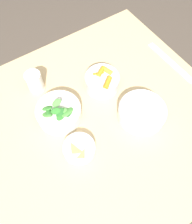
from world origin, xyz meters
TOP-DOWN VIEW (x-y plane):
  - ground_plane at (0.00, 0.00)m, footprint 10.00×10.00m
  - dining_table at (0.00, 0.00)m, footprint 0.98×1.04m
  - bowl_carrots at (-0.13, 0.10)m, footprint 0.15×0.15m
  - bowl_greens at (-0.10, -0.13)m, footprint 0.18×0.18m
  - bowl_beans_hotdog at (0.09, 0.15)m, footprint 0.19×0.19m
  - bowl_cookies at (0.07, -0.14)m, footprint 0.12×0.12m
  - ruler at (-0.06, 0.46)m, footprint 0.29×0.03m
  - cup at (-0.28, -0.15)m, footprint 0.07×0.07m

SIDE VIEW (x-z plane):
  - ground_plane at x=0.00m, z-range 0.00..0.00m
  - dining_table at x=0.00m, z-range 0.27..1.04m
  - ruler at x=-0.06m, z-range 0.77..0.77m
  - bowl_cookies at x=0.07m, z-range 0.77..0.81m
  - bowl_beans_hotdog at x=0.09m, z-range 0.77..0.82m
  - bowl_greens at x=-0.10m, z-range 0.76..0.85m
  - bowl_carrots at x=-0.13m, z-range 0.77..0.85m
  - cup at x=-0.28m, z-range 0.77..0.86m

